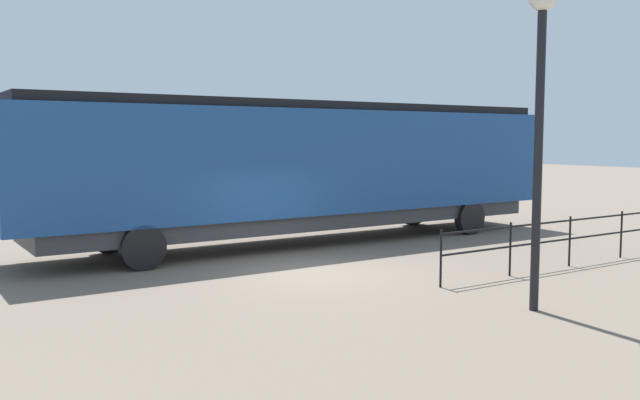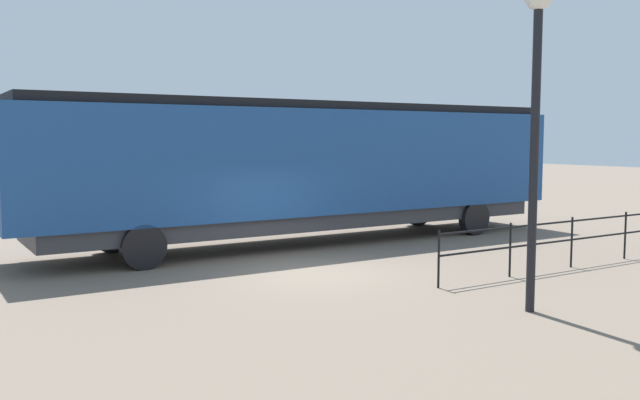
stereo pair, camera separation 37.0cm
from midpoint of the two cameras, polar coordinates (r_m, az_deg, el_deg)
name	(u,v)px [view 1 (the left image)]	position (r m, az deg, el deg)	size (l,w,h in m)	color
ground_plane	(311,273)	(15.90, -1.47, -6.16)	(120.00, 120.00, 0.00)	#756656
locomotive	(320,165)	(20.38, -0.49, 3.02)	(3.13, 17.12, 4.19)	navy
lamp_post	(540,83)	(12.71, 17.35, 9.44)	(0.51, 0.51, 5.88)	black
platform_fence	(597,230)	(18.45, 21.84, -2.40)	(0.05, 10.82, 1.24)	black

